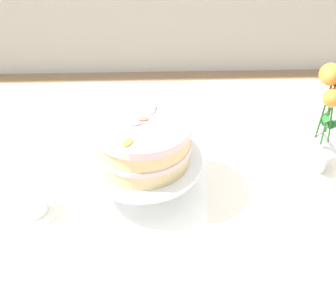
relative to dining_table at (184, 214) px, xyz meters
name	(u,v)px	position (x,y,z in m)	size (l,w,h in m)	color
dining_table	(184,214)	(0.00, 0.00, 0.00)	(1.40, 1.00, 0.74)	white
linen_napkin	(144,188)	(-0.10, 0.00, 0.09)	(0.32, 0.32, 0.00)	white
cake_stand	(143,164)	(-0.10, 0.00, 0.18)	(0.29, 0.29, 0.10)	silver
layer_cake	(142,140)	(-0.10, 0.00, 0.25)	(0.24, 0.24, 0.12)	beige
flower_vase	(326,122)	(0.35, 0.07, 0.24)	(0.11, 0.10, 0.30)	silver
teacup	(32,205)	(-0.37, -0.07, 0.12)	(0.12, 0.12, 0.06)	white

